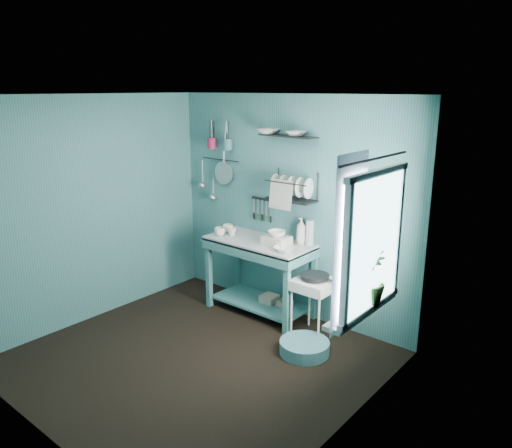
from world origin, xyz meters
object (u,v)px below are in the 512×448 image
Objects in this scene: mug_left at (220,232)px; hotplate_stand at (314,308)px; soap_bottle at (301,230)px; frying_pan at (315,276)px; water_bottle at (310,232)px; potted_plant at (369,278)px; utensil_cup_magenta at (212,143)px; mug_mid at (232,231)px; dish_rack at (292,186)px; utensil_cup_teal at (228,144)px; mug_right at (228,228)px; storage_tin_small at (285,309)px; colander at (224,173)px; work_counter at (260,277)px; floor_basin at (304,347)px; wash_tub at (277,241)px; storage_tin_large at (269,304)px.

hotplate_stand is at bearing 3.13° from mug_left.
frying_pan is at bearing -36.88° from soap_bottle.
potted_plant is at bearing -37.90° from water_bottle.
utensil_cup_magenta reaches higher than mug_left.
frying_pan is at bearing -1.44° from mug_mid.
dish_rack is at bearing -149.19° from soap_bottle.
utensil_cup_teal reaches higher than frying_pan.
mug_right is 0.41× the size of frying_pan.
storage_tin_small is at bearing -147.53° from water_bottle.
mug_mid is 1.14m from utensil_cup_magenta.
dish_rack is 1.09m from colander.
soap_bottle is 0.95m from storage_tin_small.
water_bottle is 0.44× the size of hotplate_stand.
colander reaches higher than mug_left.
soap_bottle is (0.42, 0.20, 0.59)m from work_counter.
floor_basin is at bearing -19.87° from work_counter.
work_counter is 0.70m from mug_right.
wash_tub is (0.73, 0.14, 0.00)m from mug_left.
potted_plant is at bearing -35.09° from soap_bottle.
mug_left is 0.95× the size of utensil_cup_magenta.
mug_mid is at bearing -176.37° from wash_tub.
floor_basin is (0.43, -0.68, -0.96)m from water_bottle.
floor_basin is (0.70, -0.44, -0.87)m from wash_tub.
soap_bottle is (0.92, 0.20, 0.10)m from mug_right.
dish_rack reaches higher than mug_mid.
utensil_cup_teal reaches higher than colander.
work_counter reaches higher than floor_basin.
water_bottle is 0.96m from storage_tin_small.
hotplate_stand is at bearing -9.25° from utensil_cup_magenta.
utensil_cup_magenta is (-1.17, 0.21, 0.97)m from wash_tub.
work_counter is at bearing -148.57° from dish_rack.
floor_basin is at bearing -16.74° from mug_mid.
wash_tub is at bearing 176.09° from hotplate_stand.
mug_right is 0.44× the size of colander.
storage_tin_small is at bearing -102.66° from dish_rack.
floor_basin is at bearing -11.83° from mug_left.
frying_pan is 0.79m from storage_tin_small.
work_counter is at bearing -157.07° from water_bottle.
soap_bottle is 0.10m from water_bottle.
wash_tub is 0.56× the size of floor_basin.
floor_basin is at bearing -31.03° from storage_tin_large.
mug_mid is 1.04m from utensil_cup_teal.
soap_bottle is 0.99m from storage_tin_large.
soap_bottle is at bearing 25.11° from storage_tin_large.
utensil_cup_teal is 0.26× the size of floor_basin.
storage_tin_large is (-0.15, 0.07, -0.82)m from wash_tub.
work_counter is 1.14m from dish_rack.
work_counter is 9.61× the size of utensil_cup_teal.
utensil_cup_magenta is (-0.42, 0.19, 0.97)m from mug_right.
mug_right is at bearing 179.31° from hotplate_stand.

